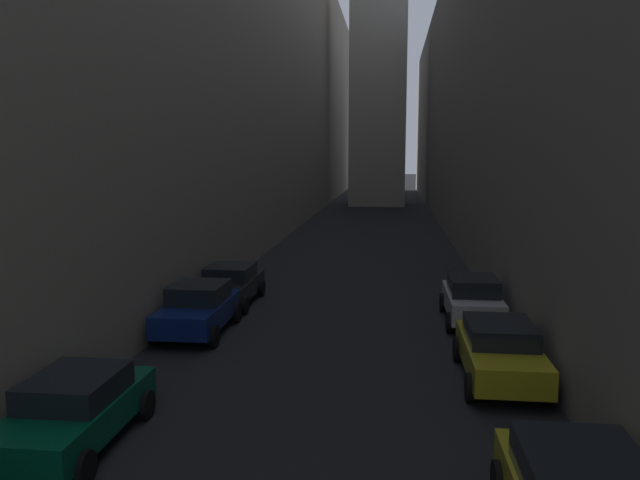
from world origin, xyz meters
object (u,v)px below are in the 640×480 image
parked_car_left_second (75,409)px  parked_car_right_far (472,299)px  parked_car_right_third (500,350)px  parked_car_left_far (230,284)px  parked_car_left_third (198,308)px

parked_car_left_second → parked_car_right_far: parked_car_right_far is taller
parked_car_right_third → parked_car_right_far: bearing=-0.0°
parked_car_left_far → parked_car_right_far: (8.80, -1.63, 0.06)m
parked_car_left_far → parked_car_right_far: 8.95m
parked_car_right_third → parked_car_left_second: bearing=117.5°
parked_car_left_third → parked_car_right_far: size_ratio=1.02×
parked_car_right_far → parked_car_right_third: bearing=180.0°
parked_car_right_third → parked_car_left_third: bearing=69.9°
parked_car_left_second → parked_car_left_far: (0.00, 11.72, 0.01)m
parked_car_left_second → parked_car_right_third: parked_car_right_third is taller
parked_car_left_third → parked_car_right_far: (8.80, 2.28, 0.01)m
parked_car_left_third → parked_car_left_far: size_ratio=0.94×
parked_car_right_far → parked_car_left_second: bearing=138.9°
parked_car_left_third → parked_car_right_far: 9.09m
parked_car_left_far → parked_car_left_third: bearing=-180.0°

